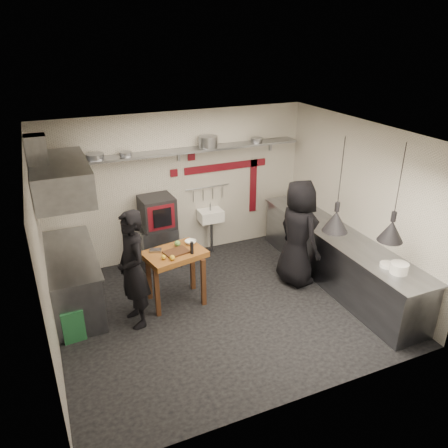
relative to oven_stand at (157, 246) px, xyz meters
name	(u,v)px	position (x,y,z in m)	size (l,w,h in m)	color
floor	(223,308)	(0.58, -1.80, -0.40)	(5.00, 5.00, 0.00)	black
ceiling	(223,136)	(0.58, -1.80, 2.40)	(5.00, 5.00, 0.00)	beige
wall_back	(179,186)	(0.58, 0.30, 1.00)	(5.00, 0.04, 2.80)	beige
wall_front	(300,305)	(0.58, -3.90, 1.00)	(5.00, 0.04, 2.80)	beige
wall_left	(43,262)	(-1.92, -1.80, 1.00)	(0.04, 4.20, 2.80)	beige
wall_right	(359,205)	(3.08, -1.80, 1.00)	(0.04, 4.20, 2.80)	beige
red_band_horiz	(226,166)	(1.53, 0.28, 1.28)	(1.70, 0.02, 0.14)	maroon
red_band_vert	(253,186)	(2.13, 0.28, 0.80)	(0.14, 0.02, 1.10)	maroon
red_tile_a	(191,157)	(0.83, 0.28, 1.55)	(0.14, 0.02, 0.14)	maroon
red_tile_b	(174,173)	(0.48, 0.28, 1.28)	(0.14, 0.02, 0.14)	maroon
back_shelf	(181,151)	(0.58, 0.12, 1.72)	(4.60, 0.34, 0.04)	slate
shelf_bracket_left	(69,167)	(-1.32, 0.27, 1.62)	(0.04, 0.06, 0.24)	slate
shelf_bracket_mid	(179,155)	(0.58, 0.27, 1.62)	(0.04, 0.06, 0.24)	slate
shelf_bracket_right	(270,144)	(2.48, 0.27, 1.62)	(0.04, 0.06, 0.24)	slate
pan_far_left	(95,156)	(-0.91, 0.12, 1.79)	(0.29, 0.29, 0.09)	slate
pan_mid_left	(126,154)	(-0.40, 0.12, 1.78)	(0.21, 0.21, 0.07)	slate
stock_pot	(208,142)	(1.10, 0.12, 1.84)	(0.34, 0.34, 0.20)	slate
pan_right	(257,140)	(2.09, 0.12, 1.78)	(0.23, 0.23, 0.08)	slate
oven_stand	(157,246)	(0.00, 0.00, 0.00)	(0.67, 0.61, 0.80)	slate
combi_oven	(157,212)	(0.03, -0.03, 0.69)	(0.58, 0.55, 0.58)	black
oven_door	(161,217)	(0.04, -0.29, 0.69)	(0.49, 0.03, 0.46)	maroon
oven_glass	(162,218)	(0.05, -0.31, 0.69)	(0.33, 0.01, 0.34)	black
hand_sink	(210,215)	(1.13, 0.12, 0.38)	(0.46, 0.34, 0.22)	white
sink_tap	(210,207)	(1.13, 0.12, 0.56)	(0.03, 0.03, 0.14)	slate
sink_drain	(212,237)	(1.13, 0.08, -0.06)	(0.06, 0.06, 0.66)	slate
utensil_rail	(207,187)	(1.13, 0.26, 0.92)	(0.02, 0.02, 0.90)	slate
counter_right	(336,258)	(2.73, -1.80, 0.05)	(0.70, 3.80, 0.90)	slate
counter_right_top	(339,234)	(2.73, -1.80, 0.52)	(0.76, 3.90, 0.03)	slate
plate_stack	(399,268)	(2.70, -3.20, 0.61)	(0.25, 0.25, 0.15)	white
small_bowl_right	(387,265)	(2.68, -3.00, 0.56)	(0.22, 0.22, 0.05)	white
counter_left	(74,280)	(-1.57, -0.75, 0.05)	(0.70, 1.90, 0.90)	slate
counter_left_top	(69,255)	(-1.57, -0.75, 0.52)	(0.76, 2.00, 0.03)	slate
extractor_hood	(60,178)	(-1.52, -0.75, 1.75)	(0.78, 1.60, 0.50)	slate
hood_duct	(37,153)	(-1.77, -0.75, 2.15)	(0.28, 0.28, 0.50)	slate
green_bin	(72,322)	(-1.71, -1.58, -0.15)	(0.31, 0.31, 0.50)	#1E5A32
prep_table	(176,277)	(-0.05, -1.30, 0.06)	(0.92, 0.64, 0.92)	brown
cutting_board	(176,252)	(-0.03, -1.34, 0.53)	(0.37, 0.26, 0.03)	#482816
pepper_mill	(192,248)	(0.19, -1.47, 0.62)	(0.05, 0.05, 0.20)	black
lemon_a	(164,257)	(-0.27, -1.48, 0.56)	(0.07, 0.07, 0.07)	gold
lemon_b	(172,258)	(-0.16, -1.55, 0.56)	(0.08, 0.08, 0.08)	gold
veg_ball	(177,244)	(0.05, -1.14, 0.57)	(0.10, 0.10, 0.10)	#619341
steel_tray	(155,250)	(-0.31, -1.17, 0.54)	(0.18, 0.12, 0.03)	slate
bowl	(191,242)	(0.28, -1.14, 0.55)	(0.18, 0.18, 0.06)	white
heat_lamp_near	(340,186)	(2.06, -2.49, 1.70)	(0.38, 0.38, 1.40)	black
heat_lamp_far	(398,194)	(2.58, -3.06, 1.70)	(0.36, 0.36, 1.40)	black
chef_left	(133,270)	(-0.77, -1.59, 0.52)	(0.67, 0.44, 1.83)	black
chef_right	(298,233)	(2.08, -1.53, 0.54)	(0.92, 0.60, 1.88)	black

